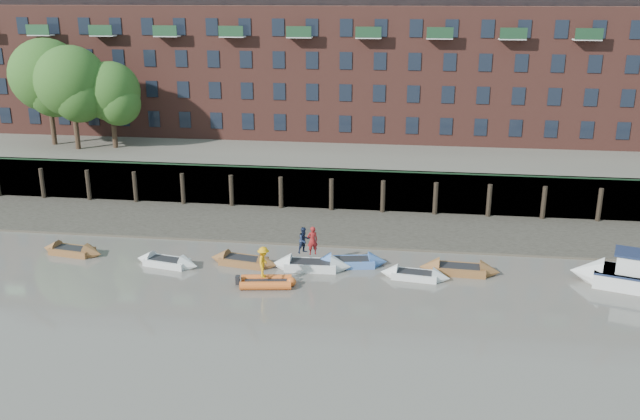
% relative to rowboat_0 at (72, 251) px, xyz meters
% --- Properties ---
extents(ground, '(220.00, 220.00, 0.00)m').
position_rel_rowboat_0_xyz_m(ground, '(17.70, -10.33, -0.22)').
color(ground, '#645F56').
rests_on(ground, ground).
extents(foreshore, '(110.00, 8.00, 0.50)m').
position_rel_rowboat_0_xyz_m(foreshore, '(17.70, 7.67, -0.22)').
color(foreshore, '#3D382F').
rests_on(foreshore, ground).
extents(mud_band, '(110.00, 1.60, 0.10)m').
position_rel_rowboat_0_xyz_m(mud_band, '(17.70, 4.27, -0.22)').
color(mud_band, '#4C4336').
rests_on(mud_band, ground).
extents(river_wall, '(110.00, 1.23, 3.30)m').
position_rel_rowboat_0_xyz_m(river_wall, '(17.70, 12.05, 1.37)').
color(river_wall, '#2D2A26').
rests_on(river_wall, ground).
extents(bank_terrace, '(110.00, 28.00, 3.20)m').
position_rel_rowboat_0_xyz_m(bank_terrace, '(17.70, 25.67, 1.38)').
color(bank_terrace, '#5E594D').
rests_on(bank_terrace, ground).
extents(apartment_terrace, '(80.60, 15.56, 20.98)m').
position_rel_rowboat_0_xyz_m(apartment_terrace, '(17.70, 26.67, 12.60)').
color(apartment_terrace, brown).
rests_on(apartment_terrace, bank_terrace).
extents(tree_cluster, '(11.76, 7.74, 9.40)m').
position_rel_rowboat_0_xyz_m(tree_cluster, '(-7.91, 17.02, 8.78)').
color(tree_cluster, '#3A281C').
rests_on(tree_cluster, bank_terrace).
extents(rowboat_0, '(4.49, 1.91, 1.26)m').
position_rel_rowboat_0_xyz_m(rowboat_0, '(0.00, 0.00, 0.00)').
color(rowboat_0, brown).
rests_on(rowboat_0, ground).
extents(rowboat_1, '(4.46, 2.08, 1.25)m').
position_rel_rowboat_0_xyz_m(rowboat_1, '(6.82, -1.02, -0.00)').
color(rowboat_1, silver).
rests_on(rowboat_1, ground).
extents(rowboat_2, '(4.68, 2.09, 1.31)m').
position_rel_rowboat_0_xyz_m(rowboat_2, '(11.54, -0.22, 0.01)').
color(rowboat_2, brown).
rests_on(rowboat_2, ground).
extents(rowboat_3, '(5.01, 1.60, 1.44)m').
position_rel_rowboat_0_xyz_m(rowboat_3, '(15.85, -0.38, 0.03)').
color(rowboat_3, silver).
rests_on(rowboat_3, ground).
extents(rowboat_4, '(4.84, 2.17, 1.36)m').
position_rel_rowboat_0_xyz_m(rowboat_4, '(18.18, 0.47, 0.02)').
color(rowboat_4, '#4770B7').
rests_on(rowboat_4, ground).
extents(rowboat_5, '(4.29, 1.72, 1.21)m').
position_rel_rowboat_0_xyz_m(rowboat_5, '(22.23, -0.97, -0.01)').
color(rowboat_5, silver).
rests_on(rowboat_5, ground).
extents(rowboat_6, '(4.92, 1.65, 1.41)m').
position_rel_rowboat_0_xyz_m(rowboat_6, '(24.90, 0.18, 0.03)').
color(rowboat_6, brown).
rests_on(rowboat_6, ground).
extents(rib_tender, '(3.32, 1.95, 0.56)m').
position_rel_rowboat_0_xyz_m(rib_tender, '(13.76, -3.21, 0.02)').
color(rib_tender, '#DA5D1F').
rests_on(rib_tender, ground).
extents(motor_launch, '(7.08, 4.13, 2.78)m').
position_rel_rowboat_0_xyz_m(motor_launch, '(34.20, -0.45, 0.48)').
color(motor_launch, silver).
rests_on(motor_launch, ground).
extents(person_rower_a, '(0.77, 0.65, 1.80)m').
position_rel_rowboat_0_xyz_m(person_rower_a, '(15.94, -0.33, 1.65)').
color(person_rower_a, maroon).
rests_on(person_rower_a, rowboat_3).
extents(person_rower_b, '(1.01, 1.01, 1.66)m').
position_rel_rowboat_0_xyz_m(person_rower_b, '(15.39, -0.14, 1.57)').
color(person_rower_b, '#19233F').
rests_on(person_rower_b, rowboat_3).
extents(person_rib_crew, '(0.74, 1.23, 1.85)m').
position_rel_rowboat_0_xyz_m(person_rib_crew, '(13.49, -3.14, 1.23)').
color(person_rib_crew, orange).
rests_on(person_rib_crew, rib_tender).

